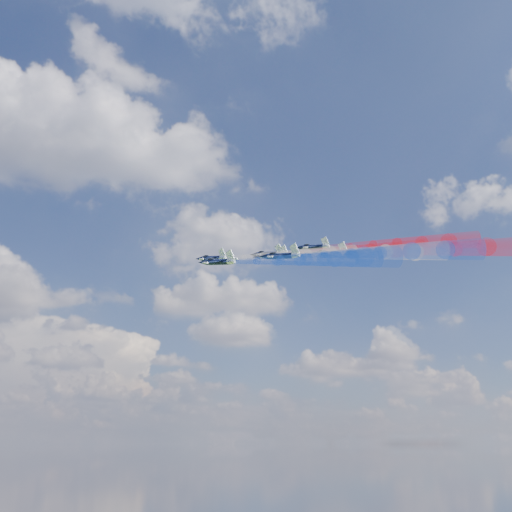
{
  "coord_description": "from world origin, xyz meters",
  "views": [
    {
      "loc": [
        -38.31,
        -148.47,
        129.4
      ],
      "look_at": [
        -9.52,
        -12.9,
        174.27
      ],
      "focal_mm": 40.85,
      "sensor_mm": 36.0,
      "label": 1
    }
  ],
  "objects": [
    {
      "name": "trail_center_third",
      "position": [
        8.29,
        -36.25,
        168.67
      ],
      "size": [
        26.99,
        34.3,
        12.18
      ],
      "primitive_type": null,
      "rotation": [
        0.19,
        -0.33,
        0.58
      ],
      "color": "white"
    },
    {
      "name": "trail_inner_left",
      "position": [
        -3.89,
        -32.13,
        167.61
      ],
      "size": [
        26.99,
        34.3,
        12.18
      ],
      "primitive_type": null,
      "rotation": [
        0.19,
        -0.33,
        0.58
      ],
      "color": "blue"
    },
    {
      "name": "jet_lead",
      "position": [
        -19.12,
        -1.05,
        176.75
      ],
      "size": [
        15.34,
        15.66,
        8.31
      ],
      "primitive_type": null,
      "rotation": [
        0.19,
        -0.33,
        0.58
      ],
      "color": "black"
    },
    {
      "name": "jet_inner_right",
      "position": [
        -4.61,
        -4.32,
        177.87
      ],
      "size": [
        15.34,
        15.66,
        8.31
      ],
      "primitive_type": null,
      "rotation": [
        0.19,
        -0.33,
        0.58
      ],
      "color": "black"
    },
    {
      "name": "trail_outer_left",
      "position": [
        -6.19,
        -44.92,
        163.67
      ],
      "size": [
        26.99,
        34.3,
        12.18
      ],
      "primitive_type": null,
      "rotation": [
        0.19,
        -0.33,
        0.58
      ],
      "color": "blue"
    },
    {
      "name": "jet_outer_right",
      "position": [
        7.51,
        -6.67,
        179.95
      ],
      "size": [
        15.34,
        15.66,
        8.31
      ],
      "primitive_type": null,
      "rotation": [
        0.19,
        -0.33,
        0.58
      ],
      "color": "black"
    },
    {
      "name": "trail_rear_left",
      "position": [
        7.14,
        -49.52,
        164.5
      ],
      "size": [
        26.99,
        34.3,
        12.18
      ],
      "primitive_type": null,
      "rotation": [
        0.19,
        -0.33,
        0.58
      ],
      "color": "blue"
    },
    {
      "name": "trail_inner_right",
      "position": [
        10.13,
        -23.96,
        173.33
      ],
      "size": [
        26.99,
        34.3,
        12.18
      ],
      "primitive_type": null,
      "rotation": [
        0.19,
        -0.33,
        0.58
      ],
      "color": "red"
    },
    {
      "name": "jet_inner_left",
      "position": [
        -18.62,
        -12.49,
        172.15
      ],
      "size": [
        15.34,
        15.66,
        8.31
      ],
      "primitive_type": null,
      "rotation": [
        0.19,
        -0.33,
        0.58
      ],
      "color": "black"
    },
    {
      "name": "jet_rear_right",
      "position": [
        6.82,
        -21.2,
        173.43
      ],
      "size": [
        15.34,
        15.66,
        8.31
      ],
      "primitive_type": null,
      "rotation": [
        0.19,
        -0.33,
        0.58
      ],
      "color": "black"
    },
    {
      "name": "jet_rear_left",
      "position": [
        -7.59,
        -29.89,
        169.04
      ],
      "size": [
        15.34,
        15.66,
        8.31
      ],
      "primitive_type": null,
      "rotation": [
        0.19,
        -0.33,
        0.58
      ],
      "color": "black"
    },
    {
      "name": "jet_outer_left",
      "position": [
        -20.93,
        -25.28,
        168.21
      ],
      "size": [
        15.34,
        15.66,
        8.31
      ],
      "primitive_type": null,
      "rotation": [
        0.19,
        -0.33,
        0.58
      ],
      "color": "black"
    },
    {
      "name": "jet_center_third",
      "position": [
        -6.44,
        -16.61,
        173.2
      ],
      "size": [
        15.34,
        15.66,
        8.31
      ],
      "primitive_type": null,
      "rotation": [
        0.19,
        -0.33,
        0.58
      ],
      "color": "black"
    },
    {
      "name": "trail_lead",
      "position": [
        -4.39,
        -20.69,
        172.21
      ],
      "size": [
        26.99,
        34.3,
        12.18
      ],
      "primitive_type": null,
      "rotation": [
        0.19,
        -0.33,
        0.58
      ],
      "color": "white"
    },
    {
      "name": "trail_rear_right",
      "position": [
        21.55,
        -40.83,
        168.89
      ],
      "size": [
        26.99,
        34.3,
        12.18
      ],
      "primitive_type": null,
      "rotation": [
        0.19,
        -0.33,
        0.58
      ],
      "color": "red"
    },
    {
      "name": "trail_outer_right",
      "position": [
        22.24,
        -26.31,
        175.41
      ],
      "size": [
        26.99,
        34.3,
        12.18
      ],
      "primitive_type": null,
      "rotation": [
        0.19,
        -0.33,
        0.58
      ],
      "color": "red"
    }
  ]
}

